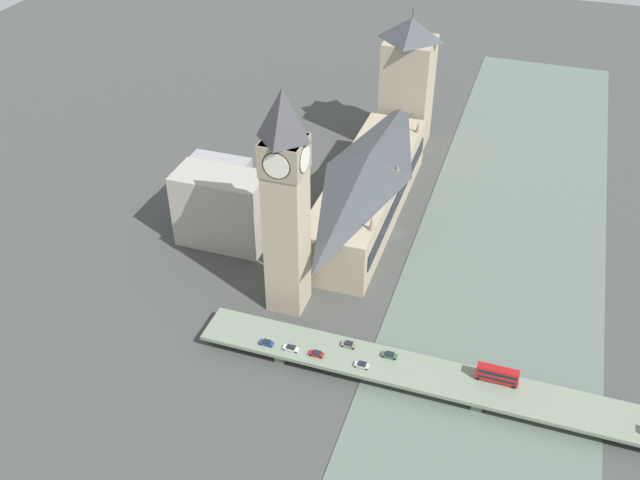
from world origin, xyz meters
TOP-DOWN VIEW (x-y plane):
  - ground_plane at (0.00, 0.00)m, footprint 600.00×600.00m
  - river_water at (-38.68, 0.00)m, footprint 65.37×360.00m
  - parliament_hall at (14.48, -8.00)m, footprint 23.41×92.30m
  - clock_tower at (24.94, 47.77)m, footprint 12.44×12.44m
  - victoria_tower at (14.53, -68.09)m, footprint 19.89×19.89m
  - road_bridge at (-38.68, 68.23)m, footprint 162.74×13.69m
  - double_decker_bus_mid at (-42.39, 65.05)m, footprint 11.55×2.59m
  - car_northbound_lead at (-0.02, 64.96)m, footprint 4.13×1.89m
  - car_northbound_mid at (22.84, 71.81)m, footprint 4.13×1.81m
  - car_northbound_tail at (-12.27, 65.33)m, footprint 4.43×1.87m
  - car_southbound_lead at (15.38, 71.59)m, footprint 4.67×1.75m
  - car_southbound_mid at (7.63, 71.39)m, footprint 4.07×1.87m
  - car_southbound_tail at (-5.87, 71.55)m, footprint 4.16×1.90m
  - city_block_west at (65.59, 16.29)m, footprint 21.89×23.97m
  - city_block_center at (58.88, 23.30)m, footprint 31.18×16.21m

SIDE VIEW (x-z plane):
  - ground_plane at x=0.00m, z-range 0.00..0.00m
  - river_water at x=-38.68m, z-range 0.00..0.30m
  - road_bridge at x=-38.68m, z-range 1.34..5.71m
  - car_southbound_lead at x=15.38m, z-range 4.36..5.71m
  - car_northbound_mid at x=22.84m, z-range 4.37..5.76m
  - car_southbound_mid at x=7.63m, z-range 4.38..5.75m
  - car_northbound_tail at x=-12.27m, z-range 4.37..5.81m
  - car_southbound_tail at x=-5.87m, z-range 4.35..5.83m
  - car_northbound_lead at x=-0.02m, z-range 4.36..5.84m
  - double_decker_bus_mid at x=-42.39m, z-range 4.62..9.52m
  - city_block_west at x=65.59m, z-range 0.00..24.33m
  - parliament_hall at x=14.48m, z-range -0.10..26.67m
  - city_block_center at x=58.88m, z-range 0.00..27.27m
  - victoria_tower at x=14.53m, z-range -2.00..58.07m
  - clock_tower at x=24.94m, z-range 2.79..76.80m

